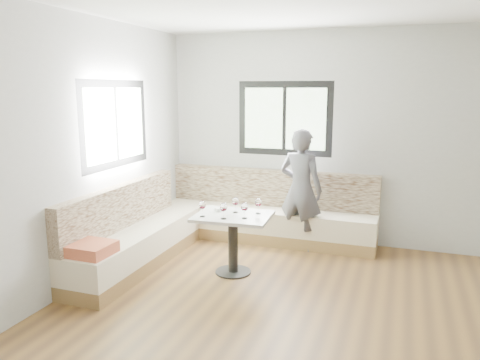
# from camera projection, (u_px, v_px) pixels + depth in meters

# --- Properties ---
(room) EXTENTS (5.01, 5.01, 2.81)m
(room) POSITION_uv_depth(u_px,v_px,m) (309.00, 168.00, 3.85)
(room) COLOR brown
(room) RESTS_ON ground
(banquette) EXTENTS (2.90, 2.80, 0.95)m
(banquette) POSITION_uv_depth(u_px,v_px,m) (214.00, 225.00, 5.98)
(banquette) COLOR olive
(banquette) RESTS_ON ground
(table) EXTENTS (0.86, 0.69, 0.68)m
(table) POSITION_uv_depth(u_px,v_px,m) (233.00, 229.00, 5.21)
(table) COLOR black
(table) RESTS_ON ground
(person) EXTENTS (0.64, 0.49, 1.57)m
(person) POSITION_uv_depth(u_px,v_px,m) (301.00, 190.00, 5.97)
(person) COLOR #504F56
(person) RESTS_ON ground
(olive_ramekin) EXTENTS (0.10, 0.10, 0.04)m
(olive_ramekin) POSITION_uv_depth(u_px,v_px,m) (219.00, 209.00, 5.32)
(olive_ramekin) COLOR white
(olive_ramekin) RESTS_ON table
(wine_glass_a) EXTENTS (0.08, 0.08, 0.18)m
(wine_glass_a) POSITION_uv_depth(u_px,v_px,m) (202.00, 205.00, 5.08)
(wine_glass_a) COLOR white
(wine_glass_a) RESTS_ON table
(wine_glass_b) EXTENTS (0.08, 0.08, 0.18)m
(wine_glass_b) POSITION_uv_depth(u_px,v_px,m) (223.00, 208.00, 4.98)
(wine_glass_b) COLOR white
(wine_glass_b) RESTS_ON table
(wine_glass_c) EXTENTS (0.08, 0.08, 0.18)m
(wine_glass_c) POSITION_uv_depth(u_px,v_px,m) (244.00, 207.00, 5.00)
(wine_glass_c) COLOR white
(wine_glass_c) RESTS_ON table
(wine_glass_d) EXTENTS (0.08, 0.08, 0.18)m
(wine_glass_d) POSITION_uv_depth(u_px,v_px,m) (235.00, 202.00, 5.24)
(wine_glass_d) COLOR white
(wine_glass_d) RESTS_ON table
(wine_glass_e) EXTENTS (0.08, 0.08, 0.18)m
(wine_glass_e) POSITION_uv_depth(u_px,v_px,m) (258.00, 203.00, 5.19)
(wine_glass_e) COLOR white
(wine_glass_e) RESTS_ON table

